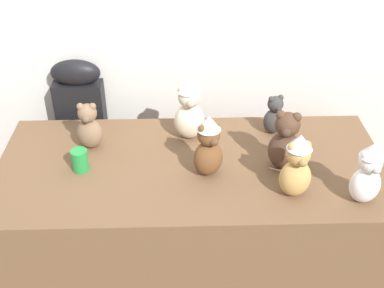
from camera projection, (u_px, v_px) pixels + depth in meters
name	position (u px, v px, depth m)	size (l,w,h in m)	color
wall_back	(188.00, 3.00, 2.67)	(7.00, 0.08, 2.60)	silver
display_table	(192.00, 219.00, 2.63)	(1.91, 0.88, 0.72)	brown
instrument_case	(85.00, 137.00, 2.99)	(0.28, 0.13, 1.03)	black
teddy_bear_cream	(189.00, 109.00, 2.53)	(0.17, 0.15, 0.35)	beige
teddy_bear_charcoal	(274.00, 116.00, 2.61)	(0.14, 0.13, 0.22)	#383533
teddy_bear_chestnut	(208.00, 147.00, 2.28)	(0.18, 0.17, 0.32)	brown
teddy_bear_cocoa	(285.00, 142.00, 2.33)	(0.19, 0.18, 0.31)	#4C3323
teddy_bear_honey	(297.00, 166.00, 2.15)	(0.17, 0.15, 0.32)	tan
teddy_bear_mocha	(89.00, 127.00, 2.49)	(0.13, 0.12, 0.26)	#7F6047
teddy_bear_snow	(368.00, 173.00, 2.12)	(0.16, 0.15, 0.31)	white
party_cup_green	(80.00, 160.00, 2.36)	(0.08, 0.08, 0.11)	#238C3D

